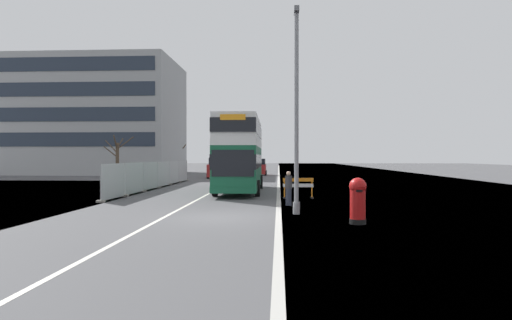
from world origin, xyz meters
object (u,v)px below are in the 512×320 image
object	(u,v)px
roadworks_barrier	(298,185)
car_oncoming_near	(217,169)
lamppost_foreground	(296,117)
red_pillar_postbox	(358,199)
car_receding_far	(236,166)
double_decker_bus	(240,153)
pedestrian_at_kerb	(289,188)
car_receding_mid	(259,167)

from	to	relation	value
roadworks_barrier	car_oncoming_near	size ratio (longest dim) A/B	0.43
lamppost_foreground	roadworks_barrier	size ratio (longest dim) A/B	4.87
red_pillar_postbox	lamppost_foreground	bearing A→B (deg)	130.63
roadworks_barrier	car_receding_far	size ratio (longest dim) A/B	0.43
double_decker_bus	red_pillar_postbox	size ratio (longest dim) A/B	6.61
lamppost_foreground	roadworks_barrier	bearing A→B (deg)	86.71
roadworks_barrier	car_oncoming_near	world-z (taller)	car_oncoming_near
double_decker_bus	pedestrian_at_kerb	world-z (taller)	double_decker_bus
lamppost_foreground	car_receding_far	size ratio (longest dim) A/B	2.08
double_decker_bus	roadworks_barrier	bearing A→B (deg)	-49.49
red_pillar_postbox	car_receding_far	bearing A→B (deg)	101.01
red_pillar_postbox	roadworks_barrier	world-z (taller)	red_pillar_postbox
roadworks_barrier	car_receding_mid	size ratio (longest dim) A/B	0.44
double_decker_bus	roadworks_barrier	world-z (taller)	double_decker_bus
double_decker_bus	lamppost_foreground	size ratio (longest dim) A/B	1.27
lamppost_foreground	car_receding_far	bearing A→B (deg)	99.02
pedestrian_at_kerb	roadworks_barrier	bearing A→B (deg)	79.72
red_pillar_postbox	roadworks_barrier	xyz separation A→B (m)	(-1.69, 8.98, -0.16)
lamppost_foreground	car_oncoming_near	size ratio (longest dim) A/B	2.12
double_decker_bus	lamppost_foreground	bearing A→B (deg)	-73.00
lamppost_foreground	red_pillar_postbox	distance (m)	4.47
car_receding_far	roadworks_barrier	bearing A→B (deg)	-78.91
car_oncoming_near	car_receding_mid	xyz separation A→B (m)	(4.30, 7.82, -0.07)
roadworks_barrier	pedestrian_at_kerb	xyz separation A→B (m)	(-0.63, -3.47, 0.10)
car_receding_far	pedestrian_at_kerb	xyz separation A→B (m)	(6.82, -41.45, -0.14)
pedestrian_at_kerb	lamppost_foreground	bearing A→B (deg)	-85.35
car_receding_far	red_pillar_postbox	bearing A→B (deg)	-78.99
car_oncoming_near	roadworks_barrier	bearing A→B (deg)	-70.53
lamppost_foreground	pedestrian_at_kerb	world-z (taller)	lamppost_foreground
car_receding_mid	pedestrian_at_kerb	bearing A→B (deg)	-84.86
roadworks_barrier	pedestrian_at_kerb	distance (m)	3.53
car_receding_far	car_receding_mid	bearing A→B (deg)	-63.58
car_receding_mid	pedestrian_at_kerb	distance (m)	34.00
lamppost_foreground	car_oncoming_near	distance (m)	30.26
lamppost_foreground	double_decker_bus	bearing A→B (deg)	107.00
lamppost_foreground	car_receding_mid	size ratio (longest dim) A/B	2.15
red_pillar_postbox	car_receding_far	xyz separation A→B (m)	(-9.14, 46.96, 0.08)
double_decker_bus	car_receding_mid	distance (m)	26.10
red_pillar_postbox	car_oncoming_near	xyz separation A→B (m)	(-9.67, 31.55, 0.17)
roadworks_barrier	car_receding_mid	distance (m)	30.62
lamppost_foreground	car_oncoming_near	xyz separation A→B (m)	(-7.60, 29.14, -2.97)
red_pillar_postbox	car_receding_mid	world-z (taller)	car_receding_mid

